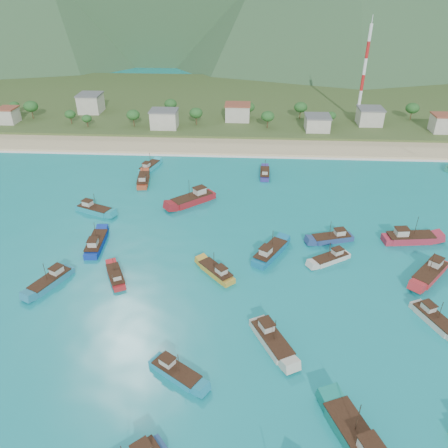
# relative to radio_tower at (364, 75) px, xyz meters

# --- Properties ---
(ground) EXTENTS (600.00, 600.00, 0.00)m
(ground) POSITION_rel_radio_tower_xyz_m (-45.97, -108.00, -20.04)
(ground) COLOR #0B6D82
(ground) RESTS_ON ground
(beach) EXTENTS (400.00, 18.00, 1.20)m
(beach) POSITION_rel_radio_tower_xyz_m (-45.97, -29.00, -20.04)
(beach) COLOR beige
(beach) RESTS_ON ground
(land) EXTENTS (400.00, 110.00, 2.40)m
(land) POSITION_rel_radio_tower_xyz_m (-45.97, 32.00, -20.04)
(land) COLOR #385123
(land) RESTS_ON ground
(surf_line) EXTENTS (400.00, 2.50, 0.08)m
(surf_line) POSITION_rel_radio_tower_xyz_m (-45.97, -38.50, -20.04)
(surf_line) COLOR white
(surf_line) RESTS_ON ground
(village) EXTENTS (216.06, 28.71, 7.44)m
(village) POSITION_rel_radio_tower_xyz_m (-38.26, -5.20, -15.33)
(village) COLOR beige
(village) RESTS_ON ground
(vegetation) EXTENTS (275.02, 25.81, 8.63)m
(vegetation) POSITION_rel_radio_tower_xyz_m (-51.54, -4.87, -14.96)
(vegetation) COLOR #235623
(vegetation) RESTS_ON ground
(radio_tower) EXTENTS (1.20, 1.20, 36.88)m
(radio_tower) POSITION_rel_radio_tower_xyz_m (0.00, 0.00, 0.00)
(radio_tower) COLOR red
(radio_tower) RESTS_ON ground
(boat_1) EXTENTS (7.94, 11.31, 6.52)m
(boat_1) POSITION_rel_radio_tower_xyz_m (-39.74, -125.45, -19.25)
(boat_1) COLOR beige
(boat_1) RESTS_ON ground
(boat_5) EXTENTS (6.18, 8.96, 5.15)m
(boat_5) POSITION_rel_radio_tower_xyz_m (-71.74, -108.97, -19.50)
(boat_5) COLOR #AE1F23
(boat_5) RESTS_ON ground
(boat_10) EXTENTS (8.64, 11.43, 6.68)m
(boat_10) POSITION_rel_radio_tower_xyz_m (-39.14, -98.59, -19.22)
(boat_10) COLOR #0F6892
(boat_10) RESTS_ON ground
(boat_11) EXTENTS (3.02, 9.34, 5.47)m
(boat_11) POSITION_rel_radio_tower_xyz_m (-39.26, -54.35, -19.44)
(boat_11) COLOR navy
(boat_11) RESTS_ON ground
(boat_12) EXTENTS (7.10, 10.58, 6.06)m
(boat_12) POSITION_rel_radio_tower_xyz_m (-84.66, -111.32, -19.33)
(boat_12) COLOR teal
(boat_12) RESTS_ON ground
(boat_13) EXTENTS (12.37, 11.37, 7.68)m
(boat_13) POSITION_rel_radio_tower_xyz_m (-59.67, -73.70, -19.04)
(boat_13) COLOR maroon
(boat_13) RESTS_ON ground
(boat_14) EXTENTS (8.66, 13.74, 7.83)m
(boat_14) POSITION_rel_radio_tower_xyz_m (-28.69, -143.76, -19.01)
(boat_14) COLOR #117267
(boat_14) RESTS_ON ground
(boat_15) EXTENTS (9.33, 7.18, 5.47)m
(boat_15) POSITION_rel_radio_tower_xyz_m (-25.68, -99.82, -19.44)
(boat_15) COLOR beige
(boat_15) RESTS_ON ground
(boat_16) EXTENTS (6.64, 10.05, 5.75)m
(boat_16) POSITION_rel_radio_tower_xyz_m (-9.65, -118.33, -19.39)
(boat_16) COLOR beige
(boat_16) RESTS_ON ground
(boat_17) EXTENTS (4.39, 10.82, 6.21)m
(boat_17) POSITION_rel_radio_tower_xyz_m (-76.25, -61.49, -19.30)
(boat_17) COLOR #A33F23
(boat_17) RESTS_ON ground
(boat_19) EXTENTS (10.42, 5.57, 5.91)m
(boat_19) POSITION_rel_radio_tower_xyz_m (-24.12, -91.38, -19.36)
(boat_19) COLOR navy
(boat_19) RESTS_ON ground
(boat_20) EXTENTS (8.48, 9.04, 5.66)m
(boat_20) POSITION_rel_radio_tower_xyz_m (-50.79, -106.20, -19.40)
(boat_20) COLOR gold
(boat_20) RESTS_ON ground
(boat_21) EXTENTS (10.74, 6.82, 6.12)m
(boat_21) POSITION_rel_radio_tower_xyz_m (-85.39, -80.67, -19.32)
(boat_21) COLOR teal
(boat_21) RESTS_ON ground
(boat_24) EXTENTS (10.30, 10.98, 6.88)m
(boat_24) POSITION_rel_radio_tower_xyz_m (-5.62, -104.36, -19.18)
(boat_24) COLOR red
(boat_24) RESTS_ON ground
(boat_27) EXTENTS (5.74, 10.20, 5.78)m
(boat_27) POSITION_rel_radio_tower_xyz_m (-76.48, -51.13, -19.38)
(boat_27) COLOR #23A6B9
(boat_27) RESTS_ON ground
(boat_28) EXTENTS (9.47, 7.61, 5.62)m
(boat_28) POSITION_rel_radio_tower_xyz_m (-55.32, -133.22, -19.41)
(boat_28) COLOR teal
(boat_28) RESTS_ON ground
(boat_29) EXTENTS (3.84, 11.02, 6.41)m
(boat_29) POSITION_rel_radio_tower_xyz_m (-79.62, -97.07, -19.27)
(boat_29) COLOR #0F2E98
(boat_29) RESTS_ON ground
(boat_31) EXTENTS (12.57, 5.04, 7.22)m
(boat_31) POSITION_rel_radio_tower_xyz_m (-5.79, -90.69, -19.12)
(boat_31) COLOR #A3263A
(boat_31) RESTS_ON ground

